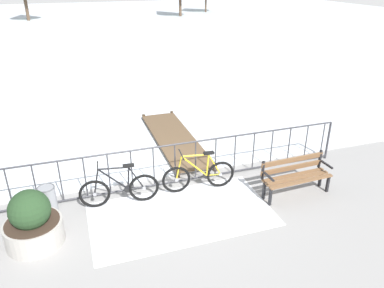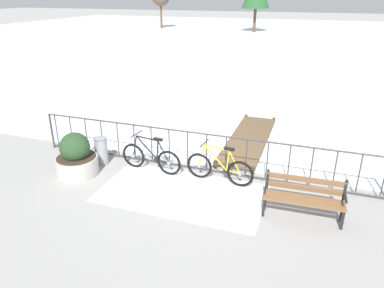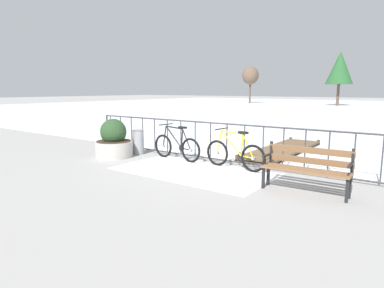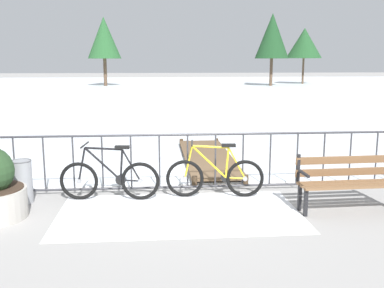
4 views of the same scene
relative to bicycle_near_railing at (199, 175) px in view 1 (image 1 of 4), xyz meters
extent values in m
plane|color=gray|center=(-0.71, 0.39, -0.37)|extent=(160.00, 160.00, 0.00)
cube|color=silver|center=(-0.71, 28.79, -0.35)|extent=(80.00, 56.00, 0.03)
cube|color=white|center=(-0.67, -0.81, -0.36)|extent=(3.78, 2.05, 0.01)
cylinder|color=#38383D|center=(-0.71, 0.39, 0.68)|extent=(9.00, 0.04, 0.04)
cylinder|color=#38383D|center=(-0.71, 0.39, -0.29)|extent=(9.00, 0.04, 0.04)
cylinder|color=#38383D|center=(3.79, 0.39, 0.16)|extent=(0.06, 0.06, 1.05)
cylinder|color=#38383D|center=(-4.01, 0.39, 0.20)|extent=(0.03, 0.03, 0.97)
cylinder|color=#38383D|center=(-3.50, 0.39, 0.20)|extent=(0.03, 0.03, 0.97)
cylinder|color=#38383D|center=(-2.99, 0.39, 0.20)|extent=(0.03, 0.03, 0.97)
cylinder|color=#38383D|center=(-2.49, 0.39, 0.20)|extent=(0.03, 0.03, 0.97)
cylinder|color=#38383D|center=(-1.98, 0.39, 0.20)|extent=(0.03, 0.03, 0.97)
cylinder|color=#38383D|center=(-1.47, 0.39, 0.20)|extent=(0.03, 0.03, 0.97)
cylinder|color=#38383D|center=(-0.96, 0.39, 0.20)|extent=(0.03, 0.03, 0.97)
cylinder|color=#38383D|center=(-0.45, 0.39, 0.20)|extent=(0.03, 0.03, 0.97)
cylinder|color=#38383D|center=(0.06, 0.39, 0.20)|extent=(0.03, 0.03, 0.97)
cylinder|color=#38383D|center=(0.56, 0.39, 0.20)|extent=(0.03, 0.03, 0.97)
cylinder|color=#38383D|center=(1.07, 0.39, 0.20)|extent=(0.03, 0.03, 0.97)
cylinder|color=#38383D|center=(1.58, 0.39, 0.20)|extent=(0.03, 0.03, 0.97)
cylinder|color=#38383D|center=(2.09, 0.39, 0.20)|extent=(0.03, 0.03, 0.97)
cylinder|color=#38383D|center=(2.60, 0.39, 0.20)|extent=(0.03, 0.03, 0.97)
cylinder|color=#38383D|center=(3.11, 0.39, 0.20)|extent=(0.03, 0.03, 0.97)
cylinder|color=#38383D|center=(3.61, 0.39, 0.20)|extent=(0.03, 0.03, 0.97)
torus|color=black|center=(0.52, -0.05, -0.04)|extent=(0.66, 0.12, 0.66)
cylinder|color=gray|center=(0.52, -0.05, -0.04)|extent=(0.08, 0.07, 0.08)
torus|color=black|center=(-0.53, 0.05, -0.04)|extent=(0.66, 0.12, 0.66)
cylinder|color=gray|center=(-0.53, 0.05, -0.04)|extent=(0.08, 0.07, 0.08)
cylinder|color=yellow|center=(0.21, -0.02, 0.25)|extent=(0.08, 0.04, 0.53)
cylinder|color=yellow|center=(-0.11, 0.01, 0.26)|extent=(0.61, 0.09, 0.59)
cylinder|color=yellow|center=(-0.09, 0.01, 0.53)|extent=(0.63, 0.09, 0.07)
cylinder|color=yellow|center=(0.35, -0.03, -0.03)|extent=(0.34, 0.06, 0.05)
cylinder|color=yellow|center=(0.37, -0.03, 0.24)|extent=(0.32, 0.06, 0.56)
cylinder|color=yellow|center=(-0.46, 0.04, 0.25)|extent=(0.16, 0.05, 0.59)
cube|color=black|center=(0.23, -0.02, 0.55)|extent=(0.25, 0.12, 0.05)
cylinder|color=black|center=(-0.40, 0.03, 0.59)|extent=(0.07, 0.52, 0.03)
cylinder|color=black|center=(0.18, -0.02, -0.02)|extent=(0.18, 0.04, 0.18)
torus|color=black|center=(-1.30, -0.06, -0.04)|extent=(0.66, 0.12, 0.66)
cylinder|color=gray|center=(-1.30, -0.06, -0.04)|extent=(0.08, 0.07, 0.08)
torus|color=black|center=(-2.34, 0.03, -0.04)|extent=(0.66, 0.12, 0.66)
cylinder|color=gray|center=(-2.34, 0.03, -0.04)|extent=(0.08, 0.07, 0.08)
cylinder|color=black|center=(-1.61, -0.03, 0.25)|extent=(0.08, 0.04, 0.53)
cylinder|color=black|center=(-1.92, 0.00, 0.26)|extent=(0.61, 0.09, 0.59)
cylinder|color=black|center=(-1.90, -0.01, 0.53)|extent=(0.63, 0.09, 0.07)
cylinder|color=black|center=(-1.46, -0.04, -0.03)|extent=(0.34, 0.06, 0.05)
cylinder|color=black|center=(-1.44, -0.05, 0.24)|extent=(0.32, 0.06, 0.56)
cylinder|color=black|center=(-2.28, 0.03, 0.25)|extent=(0.16, 0.05, 0.59)
cube|color=black|center=(-1.59, -0.03, 0.55)|extent=(0.25, 0.12, 0.05)
cylinder|color=black|center=(-2.22, 0.02, 0.59)|extent=(0.07, 0.52, 0.03)
cylinder|color=black|center=(-1.63, -0.03, -0.02)|extent=(0.18, 0.04, 0.18)
cube|color=brown|center=(2.00, -0.78, 0.07)|extent=(1.60, 0.16, 0.04)
cube|color=brown|center=(2.01, -0.94, 0.07)|extent=(1.60, 0.16, 0.04)
cube|color=brown|center=(2.01, -1.09, 0.07)|extent=(1.60, 0.16, 0.04)
cube|color=brown|center=(2.00, -0.69, 0.21)|extent=(1.60, 0.11, 0.12)
cube|color=brown|center=(2.00, -0.69, 0.41)|extent=(1.60, 0.11, 0.12)
cube|color=black|center=(2.77, -1.04, -0.15)|extent=(0.05, 0.06, 0.44)
cube|color=black|center=(2.76, -0.78, -0.15)|extent=(0.05, 0.06, 0.44)
cube|color=black|center=(2.76, -0.66, 0.30)|extent=(0.05, 0.05, 0.45)
cube|color=black|center=(2.77, -0.91, 0.27)|extent=(0.05, 0.40, 0.04)
cube|color=black|center=(1.25, -1.10, -0.15)|extent=(0.05, 0.06, 0.44)
cube|color=black|center=(1.24, -0.83, -0.15)|extent=(0.05, 0.06, 0.44)
cube|color=black|center=(1.24, -0.72, 0.30)|extent=(0.05, 0.05, 0.45)
cube|color=black|center=(1.25, -0.97, 0.27)|extent=(0.05, 0.40, 0.04)
cylinder|color=#ADA8A0|center=(-3.53, -0.77, -0.14)|extent=(1.06, 1.06, 0.45)
cylinder|color=#38281E|center=(-3.53, -0.77, 0.09)|extent=(0.97, 0.97, 0.02)
sphere|color=#264223|center=(-3.53, -0.77, 0.36)|extent=(0.74, 0.74, 0.74)
cylinder|color=gray|center=(-3.26, -0.06, -0.01)|extent=(0.34, 0.34, 0.72)
torus|color=#545558|center=(-3.26, -0.06, 0.35)|extent=(0.35, 0.35, 0.02)
cube|color=brown|center=(0.20, 2.72, -0.25)|extent=(1.10, 4.06, 0.06)
cylinder|color=#433323|center=(-0.30, 0.69, -0.27)|extent=(0.10, 0.10, 0.20)
cylinder|color=#433323|center=(0.69, 0.69, -0.27)|extent=(0.10, 0.10, 0.20)
cylinder|color=#433323|center=(-0.30, 4.75, -0.27)|extent=(0.10, 0.10, 0.20)
cylinder|color=#433323|center=(0.69, 4.75, -0.27)|extent=(0.10, 0.10, 0.20)
camera|label=1|loc=(-2.52, -6.98, 4.29)|focal=34.78mm
camera|label=2|loc=(1.95, -7.51, 3.94)|focal=33.56mm
camera|label=3|loc=(3.85, -7.03, 1.56)|focal=30.97mm
camera|label=4|loc=(-1.04, -7.43, 1.99)|focal=41.52mm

